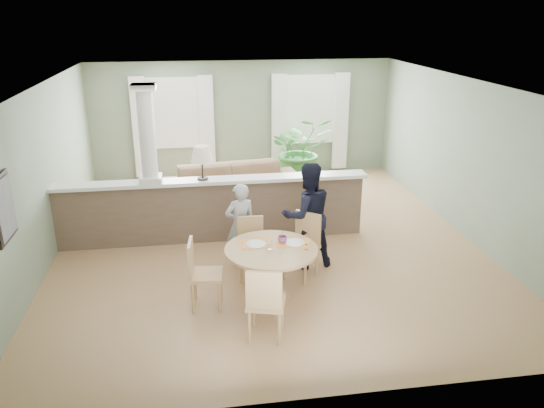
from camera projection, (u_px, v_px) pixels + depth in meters
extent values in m
plane|color=tan|center=(267.00, 241.00, 9.21)|extent=(8.00, 8.00, 0.00)
cube|color=gray|center=(243.00, 119.00, 12.45)|extent=(7.00, 0.02, 2.70)
cube|color=gray|center=(44.00, 176.00, 8.25)|extent=(0.02, 8.00, 2.70)
cube|color=gray|center=(465.00, 158.00, 9.24)|extent=(0.02, 8.00, 2.70)
cube|color=gray|center=(326.00, 282.00, 5.03)|extent=(7.00, 0.02, 2.70)
cube|color=white|center=(266.00, 83.00, 8.28)|extent=(7.00, 8.00, 0.02)
cube|color=white|center=(173.00, 113.00, 12.13)|extent=(1.10, 0.02, 1.50)
cube|color=white|center=(173.00, 113.00, 12.11)|extent=(1.22, 0.04, 1.62)
cube|color=white|center=(310.00, 109.00, 12.58)|extent=(1.10, 0.02, 1.50)
cube|color=white|center=(310.00, 110.00, 12.56)|extent=(1.22, 0.04, 1.62)
cube|color=white|center=(140.00, 128.00, 12.04)|extent=(0.35, 0.10, 2.30)
cube|color=white|center=(207.00, 126.00, 12.26)|extent=(0.35, 0.10, 2.30)
cube|color=white|center=(279.00, 124.00, 12.50)|extent=(0.35, 0.10, 2.30)
cube|color=white|center=(341.00, 122.00, 12.71)|extent=(0.35, 0.10, 2.30)
cube|color=black|center=(3.00, 208.00, 6.33)|extent=(0.04, 0.62, 0.82)
cube|color=#6C645B|center=(5.00, 208.00, 6.33)|extent=(0.02, 0.52, 0.72)
cube|color=brown|center=(213.00, 211.00, 9.09)|extent=(5.20, 0.22, 1.05)
cube|color=white|center=(212.00, 181.00, 8.90)|extent=(5.32, 0.36, 0.06)
cube|color=white|center=(151.00, 179.00, 8.73)|extent=(0.36, 0.36, 0.10)
cylinder|color=white|center=(147.00, 134.00, 8.47)|extent=(0.26, 0.26, 1.39)
cube|color=white|center=(143.00, 87.00, 8.21)|extent=(0.38, 0.38, 0.10)
cylinder|color=black|center=(203.00, 179.00, 8.86)|extent=(0.18, 0.18, 0.03)
cylinder|color=black|center=(202.00, 170.00, 8.80)|extent=(0.03, 0.03, 0.28)
cone|color=beige|center=(202.00, 154.00, 8.71)|extent=(0.36, 0.36, 0.26)
imported|color=brown|center=(233.00, 186.00, 10.75)|extent=(2.90, 1.42, 0.81)
imported|color=#2C6C2B|center=(300.00, 150.00, 12.09)|extent=(1.48, 1.30, 1.55)
cylinder|color=tan|center=(271.00, 297.00, 7.38)|extent=(0.53, 0.53, 0.04)
cylinder|color=tan|center=(271.00, 274.00, 7.26)|extent=(0.14, 0.14, 0.68)
cylinder|color=tan|center=(271.00, 250.00, 7.13)|extent=(1.26, 1.26, 0.04)
cube|color=#E25932|center=(256.00, 244.00, 7.26)|extent=(0.46, 0.34, 0.01)
cube|color=#E25932|center=(293.00, 243.00, 7.29)|extent=(0.53, 0.45, 0.01)
cylinder|color=silver|center=(256.00, 244.00, 7.23)|extent=(0.28, 0.28, 0.01)
cylinder|color=silver|center=(295.00, 243.00, 7.27)|extent=(0.28, 0.28, 0.01)
cylinder|color=white|center=(270.00, 246.00, 7.08)|extent=(0.08, 0.08, 0.09)
cube|color=silver|center=(252.00, 245.00, 7.17)|extent=(0.02, 0.18, 0.00)
cube|color=silver|center=(243.00, 245.00, 7.19)|extent=(0.02, 0.22, 0.00)
cylinder|color=white|center=(306.00, 247.00, 7.07)|extent=(0.04, 0.04, 0.07)
cylinder|color=silver|center=(307.00, 244.00, 7.06)|extent=(0.04, 0.04, 0.01)
imported|color=#255CAC|center=(282.00, 239.00, 7.28)|extent=(0.13, 0.13, 0.10)
cube|color=tan|center=(251.00, 250.00, 7.84)|extent=(0.43, 0.43, 0.05)
cylinder|color=tan|center=(241.00, 269.00, 7.75)|extent=(0.04, 0.04, 0.42)
cylinder|color=tan|center=(263.00, 269.00, 7.77)|extent=(0.04, 0.04, 0.42)
cylinder|color=tan|center=(240.00, 259.00, 8.06)|extent=(0.04, 0.04, 0.42)
cylinder|color=tan|center=(262.00, 259.00, 8.08)|extent=(0.04, 0.04, 0.42)
cube|color=tan|center=(250.00, 230.00, 7.92)|extent=(0.39, 0.06, 0.45)
cube|color=tan|center=(301.00, 248.00, 7.82)|extent=(0.62, 0.62, 0.05)
cylinder|color=tan|center=(284.00, 265.00, 7.85)|extent=(0.04, 0.04, 0.45)
cylinder|color=tan|center=(305.00, 271.00, 7.67)|extent=(0.04, 0.04, 0.45)
cylinder|color=tan|center=(296.00, 256.00, 8.13)|extent=(0.04, 0.04, 0.45)
cylinder|color=tan|center=(317.00, 262.00, 7.95)|extent=(0.04, 0.04, 0.45)
cube|color=tan|center=(308.00, 227.00, 7.88)|extent=(0.34, 0.31, 0.48)
cube|color=tan|center=(266.00, 302.00, 6.37)|extent=(0.55, 0.55, 0.05)
cylinder|color=tan|center=(282.00, 313.00, 6.61)|extent=(0.04, 0.04, 0.46)
cylinder|color=tan|center=(254.00, 311.00, 6.64)|extent=(0.04, 0.04, 0.46)
cylinder|color=tan|center=(279.00, 329.00, 6.27)|extent=(0.04, 0.04, 0.46)
cylinder|color=tan|center=(249.00, 327.00, 6.31)|extent=(0.04, 0.04, 0.46)
cube|color=tan|center=(264.00, 291.00, 6.09)|extent=(0.42, 0.15, 0.49)
cube|color=tan|center=(206.00, 275.00, 7.05)|extent=(0.47, 0.47, 0.05)
cylinder|color=tan|center=(220.00, 297.00, 6.98)|extent=(0.04, 0.04, 0.44)
cylinder|color=tan|center=(221.00, 284.00, 7.31)|extent=(0.04, 0.04, 0.44)
cylinder|color=tan|center=(193.00, 298.00, 6.96)|extent=(0.04, 0.04, 0.44)
cylinder|color=tan|center=(195.00, 285.00, 7.29)|extent=(0.04, 0.04, 0.44)
cube|color=tan|center=(191.00, 258.00, 6.95)|extent=(0.08, 0.41, 0.47)
imported|color=#9E9EA3|center=(240.00, 225.00, 8.17)|extent=(0.54, 0.42, 1.33)
imported|color=black|center=(307.00, 215.00, 8.08)|extent=(0.88, 0.73, 1.66)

